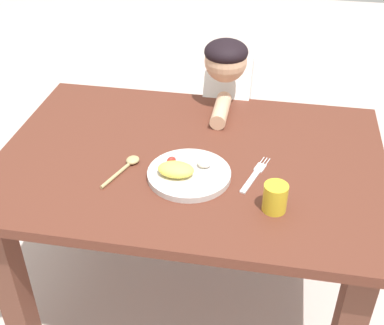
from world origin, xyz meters
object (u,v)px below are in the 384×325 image
at_px(spoon, 127,165).
at_px(person, 226,130).
at_px(fork, 254,176).
at_px(plate, 187,173).
at_px(drinking_cup, 275,198).

xyz_separation_m(spoon, person, (0.25, 0.57, -0.19)).
xyz_separation_m(fork, spoon, (-0.39, -0.02, 0.01)).
distance_m(plate, spoon, 0.19).
height_order(spoon, drinking_cup, drinking_cup).
distance_m(plate, drinking_cup, 0.29).
bearing_deg(plate, spoon, 174.29).
xyz_separation_m(plate, fork, (0.20, 0.04, -0.01)).
bearing_deg(spoon, drinking_cup, -84.82).
relative_size(spoon, drinking_cup, 2.13).
bearing_deg(drinking_cup, person, 107.25).
height_order(spoon, person, person).
relative_size(plate, person, 0.27).
relative_size(fork, spoon, 1.11).
height_order(plate, person, person).
distance_m(drinking_cup, person, 0.76).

